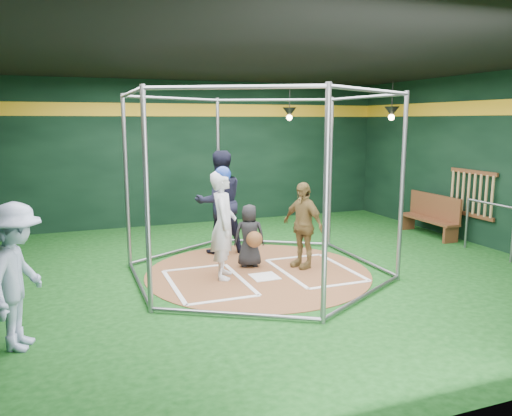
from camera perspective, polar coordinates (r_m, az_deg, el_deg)
name	(u,v)px	position (r m, az deg, el deg)	size (l,w,h in m)	color
room_shell	(258,170)	(8.21, 0.23, 4.40)	(10.10, 9.10, 3.53)	#0D390F
clay_disc	(258,272)	(8.55, 0.24, -7.35)	(3.80, 3.80, 0.01)	brown
home_plate	(265,277)	(8.28, 0.99, -7.85)	(0.43, 0.43, 0.01)	white
batter_box_left	(208,282)	(8.04, -5.51, -8.46)	(1.17, 1.77, 0.01)	white
batter_box_right	(315,270)	(8.70, 6.73, -7.03)	(1.17, 1.77, 0.01)	white
batting_cage	(258,185)	(8.23, 0.25, 2.63)	(4.05, 4.67, 3.00)	gray
bat_rack	(472,193)	(11.32, 23.41, 1.53)	(0.07, 1.25, 0.98)	brown
pendant_lamp_near	(289,112)	(12.33, 3.85, 10.84)	(0.34, 0.34, 0.90)	black
pendant_lamp_far	(392,112)	(11.85, 15.24, 10.55)	(0.34, 0.34, 0.90)	black
batter_figure	(223,223)	(8.06, -3.75, -1.73)	(0.60, 0.74, 1.83)	silver
visitor_leopard	(303,225)	(8.70, 5.35, -1.94)	(0.88, 0.37, 1.50)	#9D7F43
catcher_figure	(250,236)	(8.72, -0.71, -3.20)	(0.61, 0.63, 1.10)	black
umpire	(220,202)	(9.61, -4.17, 0.67)	(0.96, 0.75, 1.98)	black
bystander_blue	(17,277)	(6.21, -25.66, -7.09)	(1.08, 0.62, 1.67)	#A3B3D7
dugout_bench	(431,215)	(11.81, 19.40, -0.72)	(0.37, 1.60, 0.93)	brown
steel_railing	(489,220)	(10.51, 25.12, -1.23)	(0.05, 1.18, 1.02)	slate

